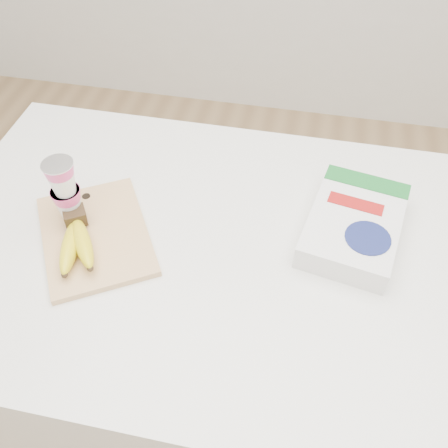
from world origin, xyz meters
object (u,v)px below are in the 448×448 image
table (216,351)px  bananas (76,240)px  yogurt_stack (65,189)px  cutting_board (95,235)px  cereal_box (354,225)px

table → bananas: bananas is taller
table → yogurt_stack: (-0.34, 0.01, 0.59)m
cutting_board → bananas: (-0.02, -0.05, 0.03)m
bananas → yogurt_stack: yogurt_stack is taller
cereal_box → bananas: bearing=-152.9°
cutting_board → cereal_box: 0.59m
cutting_board → bananas: bananas is taller
table → cutting_board: bearing=-173.0°
cutting_board → bananas: bearing=-145.4°
table → cutting_board: (-0.27, -0.03, 0.50)m
table → yogurt_stack: yogurt_stack is taller
cutting_board → bananas: size_ratio=1.59×
table → cereal_box: (0.30, 0.10, 0.52)m
cereal_box → yogurt_stack: bearing=-161.5°
table → yogurt_stack: size_ratio=8.19×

